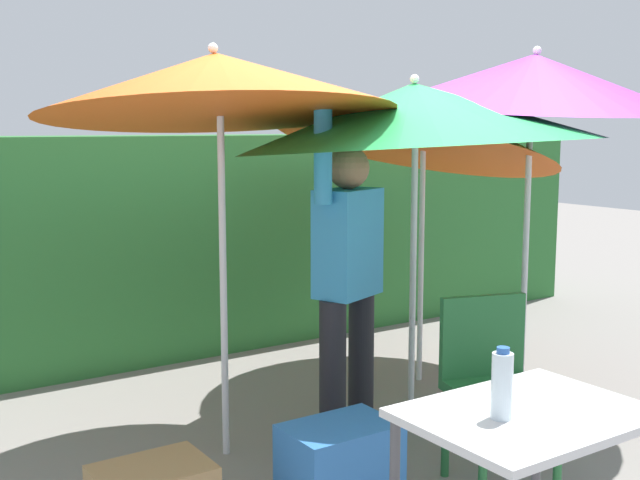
{
  "coord_description": "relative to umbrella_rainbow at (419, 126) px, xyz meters",
  "views": [
    {
      "loc": [
        -2.32,
        -3.16,
        1.7
      ],
      "look_at": [
        0.0,
        0.3,
        1.1
      ],
      "focal_mm": 44.51,
      "sensor_mm": 36.0,
      "label": 1
    }
  ],
  "objects": [
    {
      "name": "ground_plane",
      "position": [
        -1.11,
        -0.8,
        -1.7
      ],
      "size": [
        24.0,
        24.0,
        0.0
      ],
      "primitive_type": "plane",
      "color": "gray"
    },
    {
      "name": "hedge_row",
      "position": [
        -1.11,
        1.57,
        -0.89
      ],
      "size": [
        8.0,
        0.7,
        1.63
      ],
      "primitive_type": "cube",
      "color": "#2D7033",
      "rests_on": "ground_plane"
    },
    {
      "name": "umbrella_rainbow",
      "position": [
        0.0,
        0.0,
        0.0
      ],
      "size": [
        1.9,
        1.87,
        2.11
      ],
      "color": "silver",
      "rests_on": "ground_plane"
    },
    {
      "name": "umbrella_orange",
      "position": [
        -1.65,
        -0.4,
        0.2
      ],
      "size": [
        1.77,
        1.78,
        2.16
      ],
      "color": "silver",
      "rests_on": "ground_plane"
    },
    {
      "name": "umbrella_yellow",
      "position": [
        0.17,
        -0.8,
        0.25
      ],
      "size": [
        1.72,
        1.72,
        2.2
      ],
      "color": "silver",
      "rests_on": "ground_plane"
    },
    {
      "name": "umbrella_navy",
      "position": [
        -0.58,
        -0.64,
        0.05
      ],
      "size": [
        2.0,
        2.0,
        2.01
      ],
      "color": "silver",
      "rests_on": "ground_plane"
    },
    {
      "name": "person_vendor",
      "position": [
        -1.05,
        -0.66,
        -0.77
      ],
      "size": [
        0.54,
        0.34,
        1.88
      ],
      "color": "black",
      "rests_on": "ground_plane"
    },
    {
      "name": "chair_plastic",
      "position": [
        -0.73,
        -1.41,
        -1.19
      ],
      "size": [
        0.55,
        0.55,
        0.89
      ],
      "color": "#236633",
      "rests_on": "ground_plane"
    },
    {
      "name": "cooler_box",
      "position": [
        -1.54,
        -1.3,
        -1.49
      ],
      "size": [
        0.48,
        0.33,
        0.43
      ],
      "primitive_type": "cube",
      "color": "#2D6BB7",
      "rests_on": "ground_plane"
    },
    {
      "name": "folding_table",
      "position": [
        -1.43,
        -2.23,
        -1.04
      ],
      "size": [
        0.8,
        0.6,
        0.75
      ],
      "color": "#4C4C51",
      "rests_on": "ground_plane"
    },
    {
      "name": "bottle_water",
      "position": [
        -1.56,
        -2.23,
        -0.84
      ],
      "size": [
        0.07,
        0.07,
        0.24
      ],
      "color": "silver",
      "rests_on": "folding_table"
    }
  ]
}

